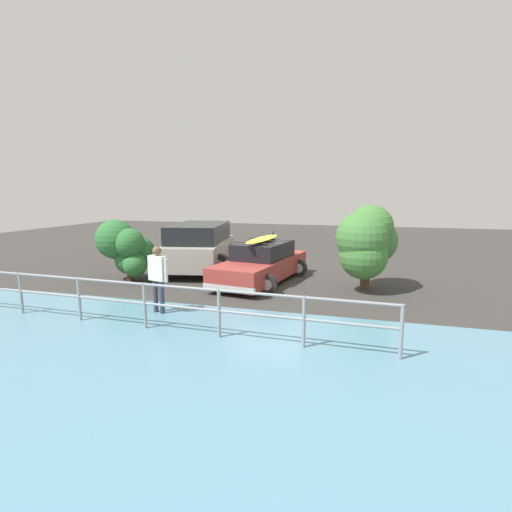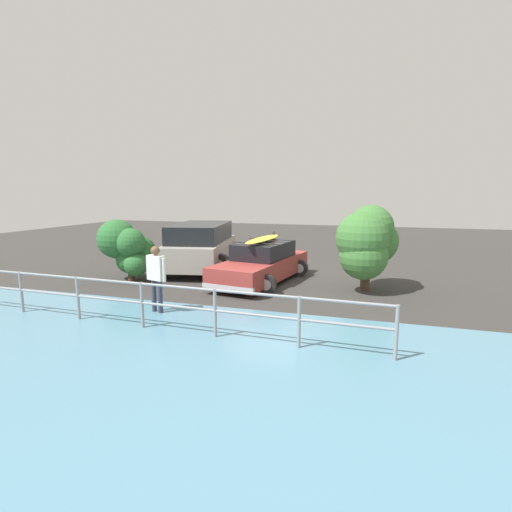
{
  "view_description": "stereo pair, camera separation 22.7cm",
  "coord_description": "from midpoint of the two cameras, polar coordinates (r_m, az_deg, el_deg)",
  "views": [
    {
      "loc": [
        -3.39,
        13.04,
        2.94
      ],
      "look_at": [
        0.03,
        1.31,
        0.95
      ],
      "focal_mm": 28.0,
      "sensor_mm": 36.0,
      "label": 1
    },
    {
      "loc": [
        -3.61,
        12.97,
        2.94
      ],
      "look_at": [
        0.03,
        1.31,
        0.95
      ],
      "focal_mm": 28.0,
      "sensor_mm": 36.0,
      "label": 2
    }
  ],
  "objects": [
    {
      "name": "suv_car",
      "position": [
        14.97,
        -8.51,
        1.38
      ],
      "size": [
        3.24,
        4.61,
        1.75
      ],
      "color": "#9E998E",
      "rests_on": "ground"
    },
    {
      "name": "sedan_car",
      "position": [
        13.05,
        0.32,
        -1.03
      ],
      "size": [
        2.63,
        4.67,
        1.57
      ],
      "color": "#9E3833",
      "rests_on": "ground"
    },
    {
      "name": "person_bystander",
      "position": [
        9.94,
        -14.49,
        -2.39
      ],
      "size": [
        0.62,
        0.31,
        1.64
      ],
      "color": "#33384C",
      "rests_on": "ground"
    },
    {
      "name": "railing_fence",
      "position": [
        8.96,
        -16.35,
        -5.78
      ],
      "size": [
        10.48,
        0.41,
        1.0
      ],
      "color": "gray",
      "rests_on": "ground"
    },
    {
      "name": "ground_plane",
      "position": [
        13.79,
        1.16,
        -3.11
      ],
      "size": [
        44.0,
        44.0,
        0.02
      ],
      "primitive_type": "cube",
      "color": "#383533",
      "rests_on": "ground"
    },
    {
      "name": "bush_near_left",
      "position": [
        12.19,
        15.1,
        2.13
      ],
      "size": [
        1.81,
        2.38,
        2.55
      ],
      "color": "#4C3828",
      "rests_on": "ground"
    },
    {
      "name": "bush_near_right",
      "position": [
        13.84,
        -18.43,
        1.08
      ],
      "size": [
        1.83,
        1.64,
        2.03
      ],
      "color": "#4C3828",
      "rests_on": "ground"
    }
  ]
}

